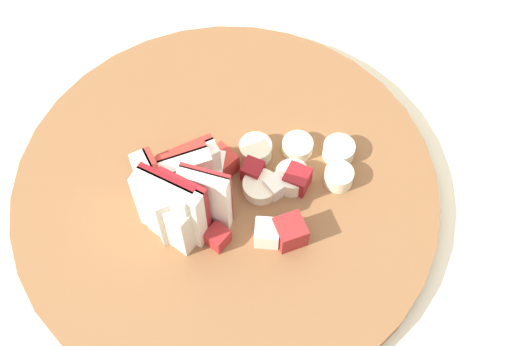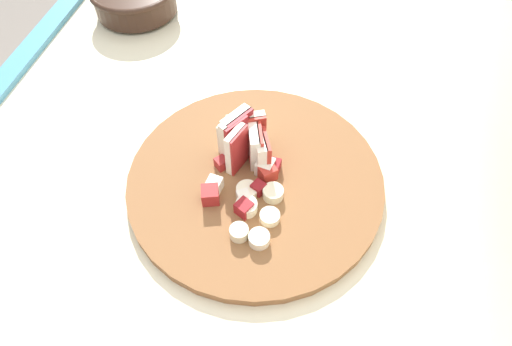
{
  "view_description": "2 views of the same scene",
  "coord_description": "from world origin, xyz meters",
  "px_view_note": "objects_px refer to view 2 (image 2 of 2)",
  "views": [
    {
      "loc": [
        0.0,
        -0.18,
        1.35
      ],
      "look_at": [
        0.02,
        0.09,
        0.89
      ],
      "focal_mm": 47.25,
      "sensor_mm": 36.0,
      "label": 1
    },
    {
      "loc": [
        0.33,
        0.16,
        1.34
      ],
      "look_at": [
        0.01,
        0.09,
        0.92
      ],
      "focal_mm": 30.37,
      "sensor_mm": 36.0,
      "label": 2
    }
  ],
  "objects_px": {
    "apple_wedge_fan": "(244,140)",
    "banana_slice_rows": "(256,211)",
    "cutting_board": "(255,180)",
    "apple_dice_pile": "(245,180)"
  },
  "relations": [
    {
      "from": "apple_wedge_fan",
      "to": "apple_dice_pile",
      "type": "relative_size",
      "value": 0.75
    },
    {
      "from": "apple_dice_pile",
      "to": "banana_slice_rows",
      "type": "distance_m",
      "value": 0.05
    },
    {
      "from": "cutting_board",
      "to": "banana_slice_rows",
      "type": "height_order",
      "value": "banana_slice_rows"
    },
    {
      "from": "apple_wedge_fan",
      "to": "banana_slice_rows",
      "type": "height_order",
      "value": "apple_wedge_fan"
    },
    {
      "from": "cutting_board",
      "to": "apple_dice_pile",
      "type": "bearing_deg",
      "value": -33.84
    },
    {
      "from": "banana_slice_rows",
      "to": "apple_dice_pile",
      "type": "bearing_deg",
      "value": -151.89
    },
    {
      "from": "cutting_board",
      "to": "apple_dice_pile",
      "type": "distance_m",
      "value": 0.02
    },
    {
      "from": "cutting_board",
      "to": "apple_wedge_fan",
      "type": "distance_m",
      "value": 0.06
    },
    {
      "from": "apple_dice_pile",
      "to": "apple_wedge_fan",
      "type": "bearing_deg",
      "value": -166.29
    },
    {
      "from": "cutting_board",
      "to": "apple_wedge_fan",
      "type": "xyz_separation_m",
      "value": [
        -0.04,
        -0.02,
        0.04
      ]
    }
  ]
}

